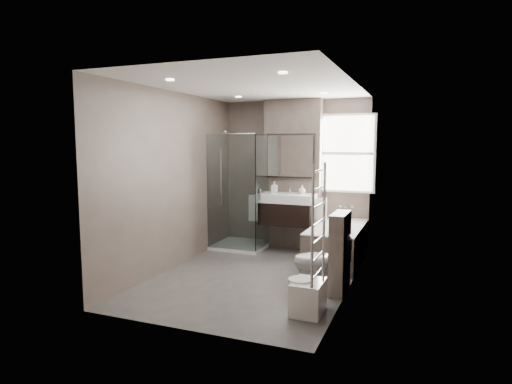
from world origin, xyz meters
The scene contains 15 objects.
room centered at (0.00, 0.00, 1.30)m, with size 2.70×3.90×2.70m.
vanity_pier centered at (0.00, 1.77, 1.30)m, with size 1.00×0.25×2.60m, color brown.
vanity centered at (0.00, 1.43, 0.74)m, with size 0.95×0.47×0.66m.
mirror_cabinet centered at (0.00, 1.61, 1.63)m, with size 0.86×0.08×0.76m.
towel_left centered at (-0.56, 1.40, 0.72)m, with size 0.24×0.06×0.44m, color silver.
towel_right centered at (0.56, 1.40, 0.72)m, with size 0.24×0.06×0.44m, color silver.
shower_enclosure centered at (-0.75, 1.35, 0.49)m, with size 0.90×0.90×2.00m.
bathtub centered at (0.92, 1.10, 0.32)m, with size 0.75×1.60×0.57m.
window centered at (0.90, 1.88, 1.68)m, with size 0.98×0.06×1.33m.
toilet centered at (0.97, -0.19, 0.36)m, with size 0.40×0.70×0.71m, color white.
cistern_box centered at (1.21, -0.25, 0.50)m, with size 0.19×0.55×1.00m.
bidet centered at (1.01, -1.04, 0.19)m, with size 0.39×0.45×0.47m.
towel_radiator centered at (1.25, -1.60, 1.12)m, with size 0.03×0.49×1.10m.
soap_bottle_a centered at (-0.24, 1.46, 1.10)m, with size 0.09×0.09×0.20m, color white.
soap_bottle_b centered at (0.25, 1.48, 1.07)m, with size 0.11×0.11×0.15m, color white.
Camera 1 is at (2.14, -5.43, 1.85)m, focal length 30.00 mm.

